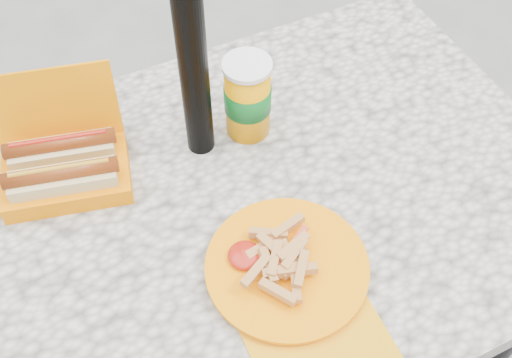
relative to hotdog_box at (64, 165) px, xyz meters
name	(u,v)px	position (x,y,z in m)	size (l,w,h in m)	color
picnic_table	(238,241)	(0.25, -0.19, -0.15)	(1.20, 0.80, 0.75)	beige
hotdog_box	(64,165)	(0.00, 0.00, 0.00)	(0.26, 0.23, 0.18)	#FF8900
fries_plate	(287,271)	(0.26, -0.34, -0.03)	(0.26, 0.36, 0.05)	orange
soda_cup	(248,98)	(0.34, -0.03, 0.04)	(0.09, 0.09, 0.17)	#FF9D00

